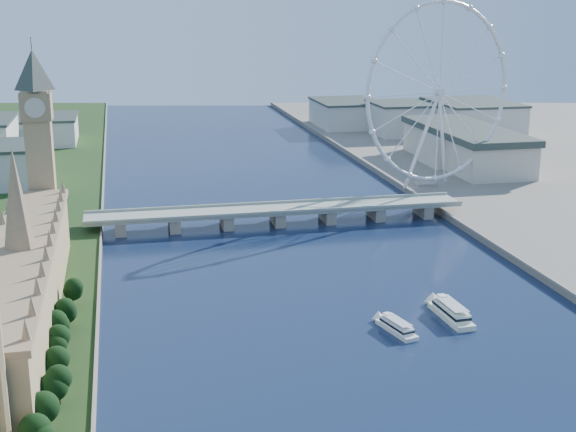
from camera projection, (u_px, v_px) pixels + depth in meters
name	position (u px, v px, depth m)	size (l,w,h in m)	color
tree_row	(47.00, 423.00, 229.90)	(8.91, 216.91, 20.91)	black
parliament_range	(24.00, 284.00, 315.08)	(24.00, 200.00, 70.00)	tan
big_ben	(38.00, 123.00, 404.60)	(20.02, 20.02, 110.00)	tan
westminster_bridge	(278.00, 213.00, 466.77)	(220.00, 22.00, 9.50)	gray
london_eye	(439.00, 93.00, 527.21)	(113.60, 39.12, 124.30)	silver
county_hall	(464.00, 168.00, 626.60)	(54.00, 144.00, 35.00)	beige
city_skyline	(263.00, 127.00, 717.63)	(505.00, 280.00, 32.00)	beige
tour_boat_near	(396.00, 332.00, 315.53)	(6.41, 25.33, 5.55)	white
tour_boat_far	(451.00, 318.00, 328.81)	(8.22, 32.06, 7.11)	#E7EFCD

